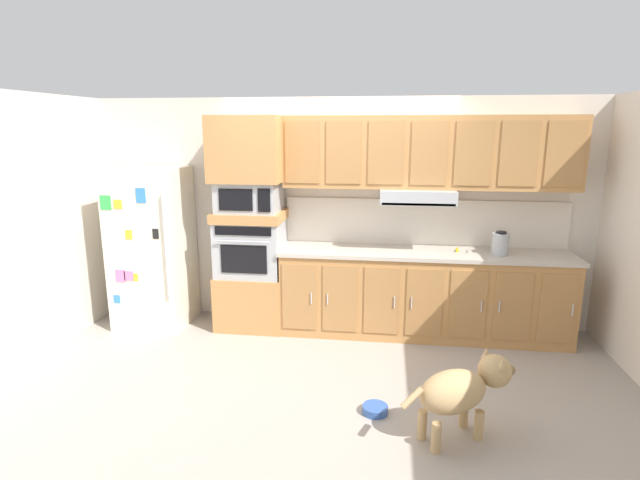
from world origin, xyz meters
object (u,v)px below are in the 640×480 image
at_px(dog, 463,388).
at_px(dog_food_bowl, 375,409).
at_px(refrigerator, 153,247).
at_px(microwave, 250,196).
at_px(electric_kettle, 500,244).
at_px(screwdriver, 458,250).
at_px(built_in_oven, 251,247).

height_order(dog, dog_food_bowl, dog).
bearing_deg(refrigerator, dog_food_bowl, -31.43).
relative_size(refrigerator, dog_food_bowl, 8.80).
xyz_separation_m(refrigerator, microwave, (1.11, 0.07, 0.58)).
height_order(microwave, electric_kettle, microwave).
height_order(refrigerator, microwave, refrigerator).
bearing_deg(screwdriver, refrigerator, -178.20).
distance_m(built_in_oven, dog_food_bowl, 2.31).
xyz_separation_m(screwdriver, dog, (-0.18, -1.86, -0.56)).
bearing_deg(electric_kettle, microwave, 178.96).
bearing_deg(electric_kettle, dog, -108.14).
distance_m(dog, dog_food_bowl, 0.74).
bearing_deg(microwave, electric_kettle, -1.04).
relative_size(built_in_oven, dog_food_bowl, 3.50).
distance_m(refrigerator, built_in_oven, 1.11).
bearing_deg(built_in_oven, refrigerator, -176.51).
distance_m(built_in_oven, screwdriver, 2.21).
relative_size(built_in_oven, microwave, 1.09).
bearing_deg(microwave, screwdriver, 0.95).
relative_size(electric_kettle, dog, 0.27).
relative_size(refrigerator, microwave, 2.73).
relative_size(microwave, electric_kettle, 2.68).
distance_m(built_in_oven, electric_kettle, 2.61).
bearing_deg(dog, screwdriver, 53.43).
height_order(refrigerator, screwdriver, refrigerator).
distance_m(screwdriver, dog, 1.95).
xyz_separation_m(microwave, dog, (2.03, -1.83, -1.08)).
height_order(built_in_oven, dog, built_in_oven).
xyz_separation_m(electric_kettle, dog, (-0.58, -1.78, -0.66)).
bearing_deg(refrigerator, electric_kettle, 0.32).
bearing_deg(dog_food_bowl, electric_kettle, 52.60).
distance_m(electric_kettle, dog, 1.98).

